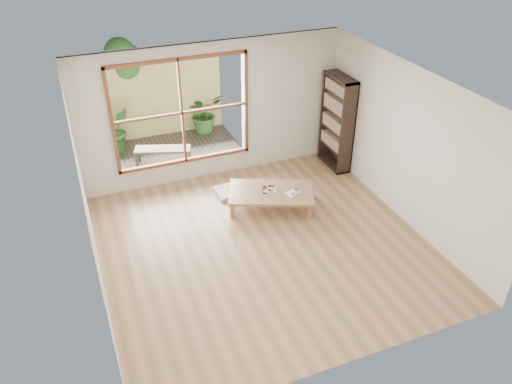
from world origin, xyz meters
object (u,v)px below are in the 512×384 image
at_px(food_tray, 294,192).
at_px(garden_bench, 163,151).
at_px(bookshelf, 337,122).
at_px(low_table, 271,193).

bearing_deg(food_tray, garden_bench, 109.17).
relative_size(food_tray, garden_bench, 0.27).
height_order(bookshelf, food_tray, bookshelf).
bearing_deg(garden_bench, food_tray, -34.79).
height_order(low_table, food_tray, food_tray).
distance_m(food_tray, garden_bench, 2.99).
bearing_deg(food_tray, bookshelf, 21.25).
relative_size(low_table, bookshelf, 0.90).
xyz_separation_m(food_tray, garden_bench, (-1.77, 2.41, -0.03)).
bearing_deg(food_tray, low_table, 133.10).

